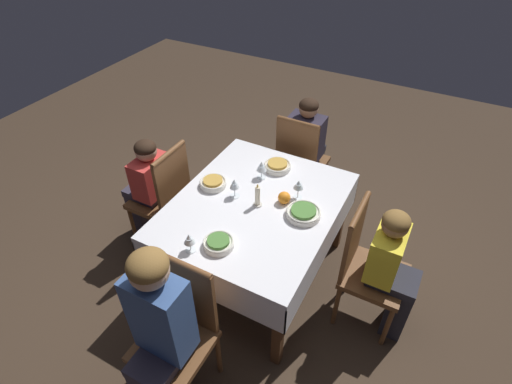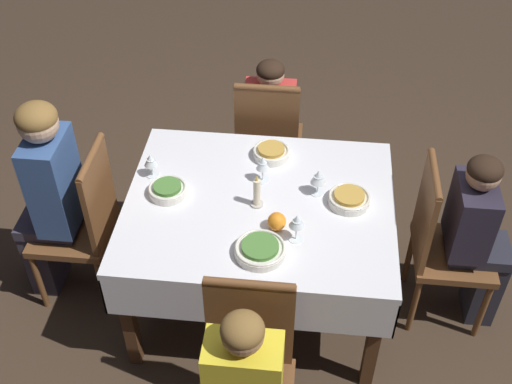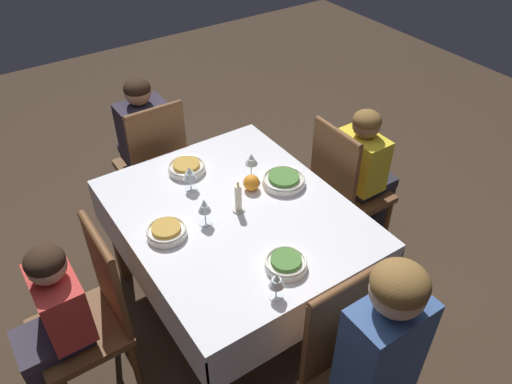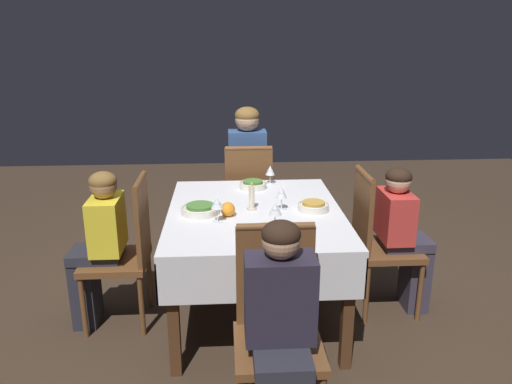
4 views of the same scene
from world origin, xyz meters
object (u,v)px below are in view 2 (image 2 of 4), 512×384
at_px(bowl_north, 271,152).
at_px(chair_west, 84,221).
at_px(chair_south, 247,370).
at_px(candle_centerpiece, 257,194).
at_px(wine_glass_east, 318,177).
at_px(person_adult_denim, 48,193).
at_px(wine_glass_west, 151,161).
at_px(wine_glass_north, 262,164).
at_px(wine_glass_south, 297,222).
at_px(dining_table, 259,215).
at_px(person_child_red, 270,119).
at_px(chair_north, 268,138).
at_px(bowl_west, 168,190).
at_px(orange_fruit, 277,221).
at_px(chair_east, 441,240).
at_px(person_child_dark, 478,235).
at_px(bowl_east, 349,199).
at_px(bowl_south, 260,249).

bearing_deg(bowl_north, chair_west, -158.80).
distance_m(chair_south, candle_centerpiece, 0.82).
height_order(chair_south, wine_glass_east, chair_south).
bearing_deg(person_adult_denim, candle_centerpiece, 89.18).
xyz_separation_m(wine_glass_west, wine_glass_north, (0.55, 0.02, 0.01)).
distance_m(chair_west, wine_glass_south, 1.17).
height_order(dining_table, person_adult_denim, person_adult_denim).
distance_m(chair_south, bowl_north, 1.17).
distance_m(chair_west, person_adult_denim, 0.23).
distance_m(dining_table, person_adult_denim, 1.06).
distance_m(person_adult_denim, person_child_red, 1.42).
relative_size(chair_north, wine_glass_east, 6.64).
height_order(bowl_west, wine_glass_east, wine_glass_east).
bearing_deg(orange_fruit, wine_glass_south, -33.52).
bearing_deg(chair_north, wine_glass_west, 50.81).
distance_m(chair_east, person_child_red, 1.31).
height_order(person_child_dark, wine_glass_east, person_child_dark).
bearing_deg(person_adult_denim, chair_north, 127.65).
bearing_deg(chair_north, bowl_east, 121.34).
bearing_deg(chair_west, bowl_south, 70.84).
bearing_deg(person_child_dark, chair_east, 90.00).
height_order(dining_table, candle_centerpiece, candle_centerpiece).
bearing_deg(chair_west, person_child_red, 137.63).
height_order(chair_south, orange_fruit, chair_south).
height_order(chair_west, bowl_east, chair_west).
distance_m(person_adult_denim, wine_glass_north, 1.08).
bearing_deg(chair_west, wine_glass_south, 78.50).
xyz_separation_m(person_child_red, wine_glass_north, (0.03, -0.80, 0.29)).
xyz_separation_m(dining_table, person_child_dark, (1.07, 0.05, -0.07)).
height_order(dining_table, wine_glass_west, wine_glass_west).
relative_size(person_adult_denim, person_child_dark, 1.17).
relative_size(person_child_dark, bowl_east, 5.11).
distance_m(person_child_dark, wine_glass_east, 0.84).
relative_size(dining_table, chair_south, 1.37).
height_order(wine_glass_north, orange_fruit, wine_glass_north).
bearing_deg(chair_east, wine_glass_west, 86.20).
bearing_deg(orange_fruit, chair_west, 170.84).
xyz_separation_m(chair_south, wine_glass_east, (0.24, 0.89, 0.31)).
xyz_separation_m(chair_south, bowl_north, (-0.00, 1.15, 0.24)).
distance_m(chair_north, person_child_red, 0.17).
height_order(bowl_east, bowl_north, same).
distance_m(person_child_dark, bowl_south, 1.12).
height_order(person_child_red, wine_glass_east, person_child_red).
bearing_deg(bowl_east, wine_glass_south, -131.50).
relative_size(dining_table, wine_glass_north, 8.80).
height_order(wine_glass_west, wine_glass_east, wine_glass_east).
relative_size(bowl_east, wine_glass_east, 1.42).
relative_size(person_adult_denim, bowl_south, 5.28).
height_order(dining_table, bowl_west, bowl_west).
relative_size(dining_table, person_child_red, 1.34).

